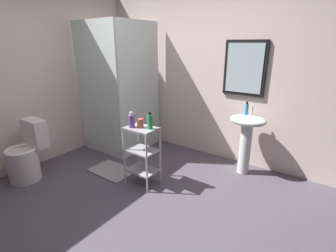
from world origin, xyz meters
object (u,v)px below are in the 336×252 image
object	(u,v)px
shower_stall	(121,121)
rinse_cup	(140,123)
storage_cart	(142,151)
pedestal_sink	(247,132)
hand_soap_bottle	(246,109)
toilet	(27,156)
body_wash_bottle_green	(150,122)
bath_mat	(112,171)
conditioner_bottle_purple	(131,121)

from	to	relation	value
shower_stall	rinse_cup	xyz separation A→B (m)	(1.02, -0.66, 0.33)
storage_cart	rinse_cup	bearing A→B (deg)	-166.13
pedestal_sink	hand_soap_bottle	xyz separation A→B (m)	(-0.04, 0.01, 0.31)
shower_stall	toilet	world-z (taller)	shower_stall
pedestal_sink	toilet	bearing A→B (deg)	-141.70
body_wash_bottle_green	bath_mat	bearing A→B (deg)	-175.24
shower_stall	body_wash_bottle_green	distance (m)	1.35
body_wash_bottle_green	shower_stall	bearing A→B (deg)	150.97
conditioner_bottle_purple	bath_mat	size ratio (longest dim) A/B	0.31
pedestal_sink	toilet	distance (m)	2.85
pedestal_sink	conditioner_bottle_purple	bearing A→B (deg)	-134.55
storage_cart	bath_mat	bearing A→B (deg)	-177.25
body_wash_bottle_green	bath_mat	xyz separation A→B (m)	(-0.65, -0.05, -0.82)
pedestal_sink	body_wash_bottle_green	world-z (taller)	body_wash_bottle_green
hand_soap_bottle	body_wash_bottle_green	distance (m)	1.26
shower_stall	rinse_cup	bearing A→B (deg)	-33.06
shower_stall	hand_soap_bottle	bearing A→B (deg)	10.29
pedestal_sink	rinse_cup	bearing A→B (deg)	-133.38
pedestal_sink	hand_soap_bottle	world-z (taller)	hand_soap_bottle
toilet	shower_stall	bearing A→B (deg)	79.46
hand_soap_bottle	toilet	bearing A→B (deg)	-140.99
storage_cart	hand_soap_bottle	size ratio (longest dim) A/B	4.30
shower_stall	toilet	distance (m)	1.46
shower_stall	bath_mat	bearing A→B (deg)	-54.74
toilet	hand_soap_bottle	distance (m)	2.88
pedestal_sink	toilet	size ratio (longest dim) A/B	1.07
toilet	storage_cart	xyz separation A→B (m)	(1.29, 0.76, 0.12)
body_wash_bottle_green	bath_mat	size ratio (longest dim) A/B	0.34
pedestal_sink	rinse_cup	distance (m)	1.39
shower_stall	body_wash_bottle_green	xyz separation A→B (m)	(1.14, -0.63, 0.37)
storage_cart	body_wash_bottle_green	size ratio (longest dim) A/B	3.67
toilet	rinse_cup	world-z (taller)	rinse_cup
pedestal_sink	storage_cart	distance (m)	1.38
hand_soap_bottle	bath_mat	world-z (taller)	hand_soap_bottle
rinse_cup	storage_cart	bearing A→B (deg)	13.87
hand_soap_bottle	bath_mat	distance (m)	1.98
conditioner_bottle_purple	body_wash_bottle_green	world-z (taller)	body_wash_bottle_green
body_wash_bottle_green	conditioner_bottle_purple	bearing A→B (deg)	-158.60
body_wash_bottle_green	rinse_cup	xyz separation A→B (m)	(-0.12, -0.03, -0.04)
pedestal_sink	storage_cart	bearing A→B (deg)	-133.17
storage_cart	rinse_cup	distance (m)	0.36
storage_cart	rinse_cup	world-z (taller)	rinse_cup
hand_soap_bottle	bath_mat	bearing A→B (deg)	-144.22
shower_stall	pedestal_sink	bearing A→B (deg)	9.72
hand_soap_bottle	body_wash_bottle_green	world-z (taller)	hand_soap_bottle
hand_soap_bottle	rinse_cup	distance (m)	1.36
bath_mat	conditioner_bottle_purple	bearing A→B (deg)	-3.64
conditioner_bottle_purple	rinse_cup	xyz separation A→B (m)	(0.09, 0.05, -0.03)
storage_cart	bath_mat	world-z (taller)	storage_cart
storage_cart	bath_mat	distance (m)	0.69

